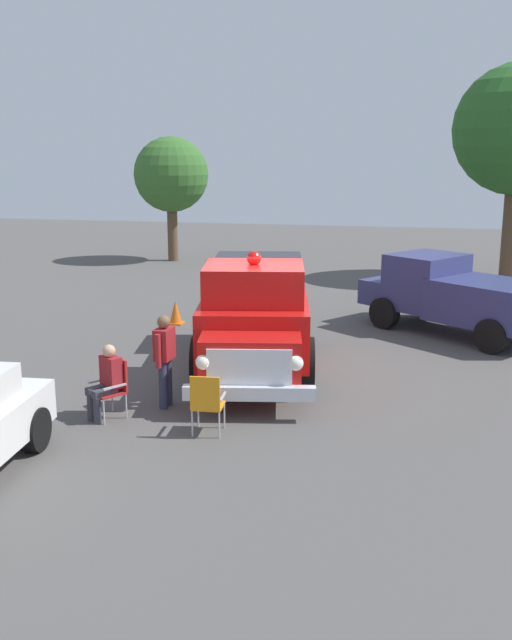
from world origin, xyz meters
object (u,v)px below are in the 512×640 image
(oak_tree_right, at_px, (171,175))
(vintage_fire_truck, at_px, (256,312))
(lawn_chair_near_truck, at_px, (113,384))
(spectator_standing, at_px, (165,355))
(spectator_seated, at_px, (106,379))
(parked_pickup, at_px, (455,295))
(traffic_cone, at_px, (176,312))
(lawn_chair_by_car, at_px, (207,400))

(oak_tree_right, bearing_deg, vintage_fire_truck, -154.99)
(lawn_chair_near_truck, relative_size, spectator_standing, 0.61)
(vintage_fire_truck, height_order, spectator_seated, vintage_fire_truck)
(parked_pickup, xyz_separation_m, traffic_cone, (-0.49, 7.11, -0.68))
(parked_pickup, distance_m, oak_tree_right, 15.01)
(parked_pickup, xyz_separation_m, spectator_seated, (-7.32, 6.06, -0.29))
(vintage_fire_truck, bearing_deg, oak_tree_right, 25.01)
(parked_pickup, distance_m, lawn_chair_near_truck, 9.38)
(vintage_fire_truck, xyz_separation_m, spectator_seated, (-3.50, 1.83, -0.50))
(vintage_fire_truck, distance_m, spectator_seated, 3.98)
(traffic_cone, bearing_deg, vintage_fire_truck, -139.19)
(oak_tree_right, bearing_deg, lawn_chair_near_truck, -164.64)
(spectator_standing, height_order, traffic_cone, spectator_standing)
(lawn_chair_by_car, bearing_deg, traffic_cone, 22.08)
(vintage_fire_truck, xyz_separation_m, spectator_standing, (-2.73, 1.05, -0.23))
(parked_pickup, relative_size, spectator_standing, 2.93)
(parked_pickup, height_order, spectator_seated, parked_pickup)
(oak_tree_right, distance_m, traffic_cone, 11.70)
(lawn_chair_near_truck, height_order, traffic_cone, lawn_chair_near_truck)
(parked_pickup, distance_m, traffic_cone, 7.16)
(lawn_chair_near_truck, relative_size, spectator_seated, 0.79)
(lawn_chair_near_truck, bearing_deg, lawn_chair_by_car, -104.82)
(lawn_chair_near_truck, xyz_separation_m, traffic_cone, (6.73, 1.13, -0.28))
(spectator_seated, bearing_deg, traffic_cone, 8.75)
(lawn_chair_near_truck, distance_m, spectator_seated, 0.17)
(lawn_chair_near_truck, height_order, oak_tree_right, oak_tree_right)
(vintage_fire_truck, bearing_deg, spectator_seated, 152.32)
(vintage_fire_truck, relative_size, spectator_standing, 3.73)
(vintage_fire_truck, distance_m, lawn_chair_near_truck, 3.86)
(traffic_cone, bearing_deg, spectator_seated, -171.25)
(vintage_fire_truck, relative_size, spectator_seated, 4.84)
(spectator_seated, xyz_separation_m, spectator_standing, (0.76, -0.78, 0.27))
(oak_tree_right, bearing_deg, traffic_cone, -161.11)
(spectator_seated, xyz_separation_m, traffic_cone, (6.84, 1.05, -0.39))
(vintage_fire_truck, xyz_separation_m, traffic_cone, (3.34, 2.89, -0.89))
(parked_pickup, relative_size, traffic_cone, 7.74)
(parked_pickup, distance_m, spectator_standing, 8.42)
(vintage_fire_truck, distance_m, spectator_standing, 2.93)
(spectator_standing, bearing_deg, lawn_chair_near_truck, 132.94)
(parked_pickup, distance_m, spectator_seated, 9.51)
(vintage_fire_truck, bearing_deg, lawn_chair_by_car, -179.45)
(lawn_chair_near_truck, xyz_separation_m, lawn_chair_by_car, (-0.47, -1.79, 0.00))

